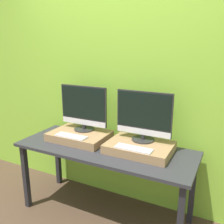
% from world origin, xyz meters
% --- Properties ---
extents(wall_back, '(8.00, 0.04, 2.60)m').
position_xyz_m(wall_back, '(0.00, 0.72, 1.30)').
color(wall_back, '#8CC638').
rests_on(wall_back, ground_plane).
extents(workbench, '(1.72, 0.65, 0.74)m').
position_xyz_m(workbench, '(0.00, 0.32, 0.66)').
color(workbench, '#2D2D33').
rests_on(workbench, ground_plane).
extents(wooden_riser_left, '(0.59, 0.42, 0.08)m').
position_xyz_m(wooden_riser_left, '(-0.33, 0.39, 0.78)').
color(wooden_riser_left, '#99754C').
rests_on(wooden_riser_left, workbench).
extents(monitor_left, '(0.53, 0.22, 0.47)m').
position_xyz_m(monitor_left, '(-0.33, 0.48, 1.06)').
color(monitor_left, '#282828').
rests_on(monitor_left, wooden_riser_left).
extents(keyboard_left, '(0.33, 0.11, 0.01)m').
position_xyz_m(keyboard_left, '(-0.33, 0.24, 0.83)').
color(keyboard_left, silver).
rests_on(keyboard_left, wooden_riser_left).
extents(wooden_riser_right, '(0.59, 0.42, 0.08)m').
position_xyz_m(wooden_riser_right, '(0.33, 0.39, 0.78)').
color(wooden_riser_right, '#99754C').
rests_on(wooden_riser_right, workbench).
extents(monitor_right, '(0.53, 0.22, 0.47)m').
position_xyz_m(monitor_right, '(0.33, 0.48, 1.06)').
color(monitor_right, '#282828').
rests_on(monitor_right, wooden_riser_right).
extents(keyboard_right, '(0.33, 0.11, 0.01)m').
position_xyz_m(keyboard_right, '(0.33, 0.24, 0.83)').
color(keyboard_right, silver).
rests_on(keyboard_right, wooden_riser_right).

